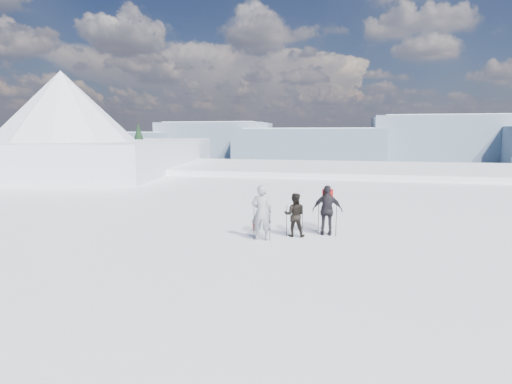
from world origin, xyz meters
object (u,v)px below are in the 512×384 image
(skier_grey, at_px, (261,213))
(skis_loose, at_px, (256,225))
(skier_dark, at_px, (295,215))
(skier_pack, at_px, (327,210))

(skier_grey, bearing_deg, skis_loose, -75.39)
(skier_grey, relative_size, skier_dark, 1.23)
(skier_grey, distance_m, skier_pack, 2.58)
(skier_pack, bearing_deg, skier_grey, 24.57)
(skier_grey, xyz_separation_m, skier_dark, (1.09, 0.77, -0.19))
(skier_grey, xyz_separation_m, skis_loose, (-0.70, 2.14, -0.99))
(skier_dark, height_order, skier_pack, skier_pack)
(skier_grey, height_order, skier_pack, skier_grey)
(skier_pack, bearing_deg, skier_dark, 17.51)
(skier_dark, distance_m, skis_loose, 2.40)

